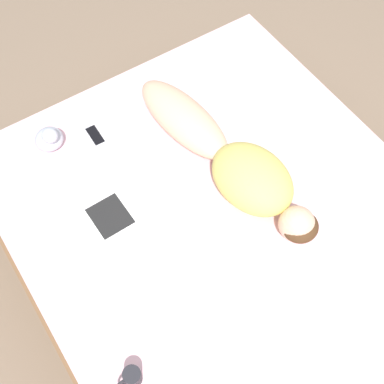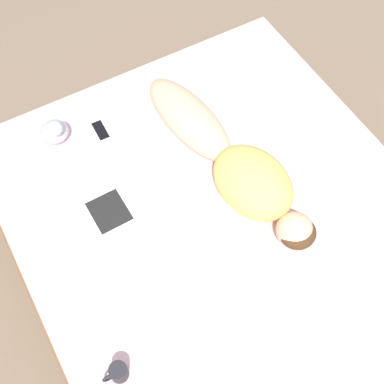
{
  "view_description": "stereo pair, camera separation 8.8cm",
  "coord_description": "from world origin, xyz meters",
  "px_view_note": "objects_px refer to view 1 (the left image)",
  "views": [
    {
      "loc": [
        0.81,
        0.91,
        2.8
      ],
      "look_at": [
        0.08,
        -0.2,
        0.58
      ],
      "focal_mm": 50.0,
      "sensor_mm": 36.0,
      "label": 1
    },
    {
      "loc": [
        0.74,
        0.96,
        2.8
      ],
      "look_at": [
        0.08,
        -0.2,
        0.58
      ],
      "focal_mm": 50.0,
      "sensor_mm": 36.0,
      "label": 2
    }
  ],
  "objects_px": {
    "coffee_mug": "(132,377)",
    "cell_phone": "(95,136)",
    "person": "(230,160)",
    "open_magazine": "(132,204)"
  },
  "relations": [
    {
      "from": "coffee_mug",
      "to": "cell_phone",
      "type": "relative_size",
      "value": 0.7
    },
    {
      "from": "person",
      "to": "coffee_mug",
      "type": "distance_m",
      "value": 1.11
    },
    {
      "from": "coffee_mug",
      "to": "cell_phone",
      "type": "height_order",
      "value": "coffee_mug"
    },
    {
      "from": "person",
      "to": "cell_phone",
      "type": "height_order",
      "value": "person"
    },
    {
      "from": "person",
      "to": "cell_phone",
      "type": "distance_m",
      "value": 0.74
    },
    {
      "from": "open_magazine",
      "to": "coffee_mug",
      "type": "height_order",
      "value": "coffee_mug"
    },
    {
      "from": "coffee_mug",
      "to": "cell_phone",
      "type": "bearing_deg",
      "value": -111.12
    },
    {
      "from": "cell_phone",
      "to": "open_magazine",
      "type": "bearing_deg",
      "value": 86.2
    },
    {
      "from": "person",
      "to": "coffee_mug",
      "type": "relative_size",
      "value": 11.24
    },
    {
      "from": "person",
      "to": "cell_phone",
      "type": "xyz_separation_m",
      "value": [
        0.46,
        -0.57,
        -0.1
      ]
    }
  ]
}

